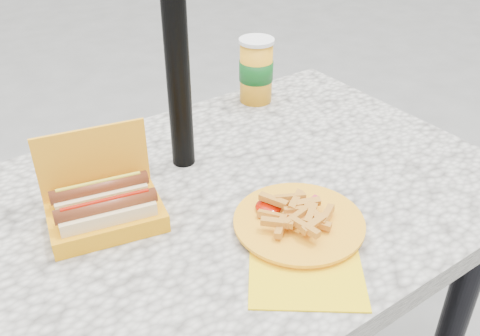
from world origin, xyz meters
TOP-DOWN VIEW (x-y plane):
  - picnic_table at (0.00, 0.00)m, footprint 1.20×0.80m
  - umbrella_pole at (0.00, 0.16)m, footprint 0.05×0.05m
  - hotdog_box at (-0.23, 0.06)m, footprint 0.23×0.18m
  - fries_plate at (0.05, -0.17)m, footprint 0.32×0.35m
  - soda_cup at (0.32, 0.32)m, footprint 0.09×0.09m

SIDE VIEW (x-z plane):
  - picnic_table at x=0.00m, z-range 0.27..1.02m
  - fries_plate at x=0.05m, z-range 0.74..0.79m
  - hotdog_box at x=-0.23m, z-range 0.70..0.87m
  - soda_cup at x=0.32m, z-range 0.75..0.92m
  - umbrella_pole at x=0.00m, z-range 0.00..2.20m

